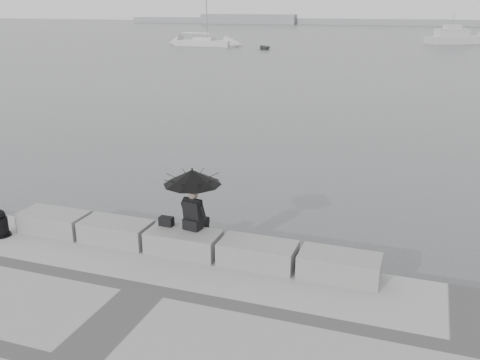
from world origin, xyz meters
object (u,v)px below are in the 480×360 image
at_px(mooring_bollard, 1,225).
at_px(sailboat_left, 204,42).
at_px(motor_cruiser, 457,38).
at_px(seated_person, 192,184).
at_px(dinghy, 265,47).

height_order(mooring_bollard, sailboat_left, sailboat_left).
bearing_deg(motor_cruiser, seated_person, -122.78).
relative_size(motor_cruiser, dinghy, 3.05).
bearing_deg(dinghy, motor_cruiser, 8.87).
height_order(mooring_bollard, dinghy, mooring_bollard).
bearing_deg(seated_person, dinghy, 115.67).
bearing_deg(mooring_bollard, seated_person, 10.81).
distance_m(seated_person, sailboat_left, 68.27).
bearing_deg(sailboat_left, motor_cruiser, 27.54).
height_order(seated_person, sailboat_left, sailboat_left).
height_order(seated_person, mooring_bollard, seated_person).
distance_m(sailboat_left, motor_cruiser, 38.32).
xyz_separation_m(seated_person, sailboat_left, (-26.65, 62.84, -1.51)).
bearing_deg(sailboat_left, mooring_bollard, -69.47).
relative_size(seated_person, motor_cruiser, 0.15).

